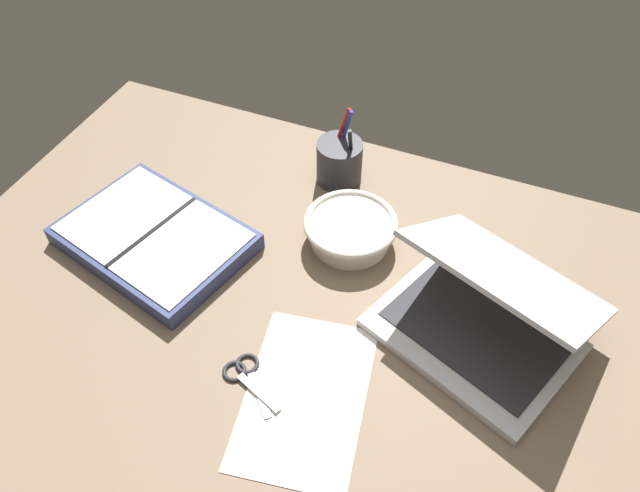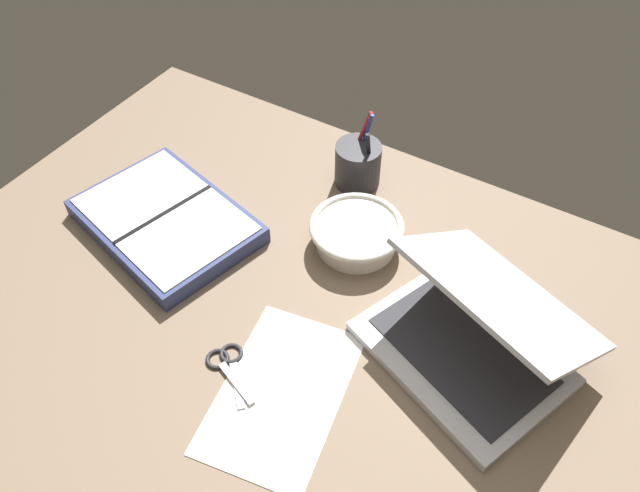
% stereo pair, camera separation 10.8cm
% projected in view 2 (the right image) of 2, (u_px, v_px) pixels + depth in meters
% --- Properties ---
extents(desk_top, '(1.40, 1.00, 0.02)m').
position_uv_depth(desk_top, '(296.00, 325.00, 1.07)').
color(desk_top, '#75604C').
rests_on(desk_top, ground).
extents(laptop, '(0.39, 0.37, 0.18)m').
position_uv_depth(laptop, '(475.00, 333.00, 0.99)').
color(laptop, '#B7B7BC').
rests_on(laptop, desk_top).
extents(bowl, '(0.18, 0.18, 0.06)m').
position_uv_depth(bowl, '(356.00, 233.00, 1.16)').
color(bowl, silver).
rests_on(bowl, desk_top).
extents(pen_cup, '(0.09, 0.09, 0.16)m').
position_uv_depth(pen_cup, '(358.00, 164.00, 1.26)').
color(pen_cup, '#28282D').
rests_on(pen_cup, desk_top).
extents(planner, '(0.38, 0.31, 0.04)m').
position_uv_depth(planner, '(166.00, 221.00, 1.19)').
color(planner, navy).
rests_on(planner, desk_top).
extents(scissors, '(0.12, 0.10, 0.01)m').
position_uv_depth(scissors, '(227.00, 362.00, 1.00)').
color(scissors, '#B7B7BC').
rests_on(scissors, desk_top).
extents(paper_sheet_front, '(0.23, 0.31, 0.00)m').
position_uv_depth(paper_sheet_front, '(282.00, 393.00, 0.97)').
color(paper_sheet_front, white).
rests_on(paper_sheet_front, desk_top).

